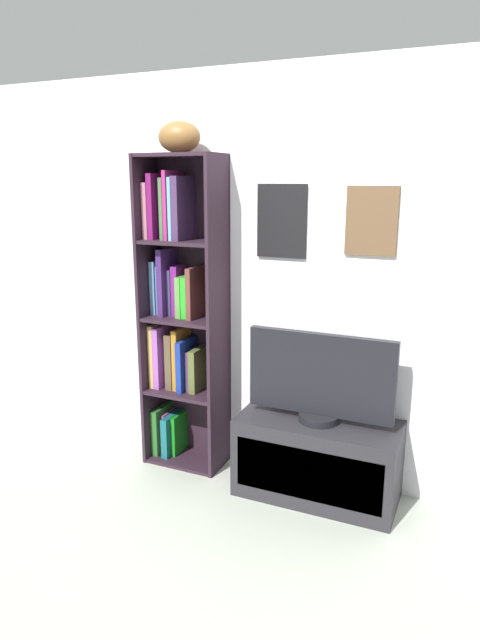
{
  "coord_description": "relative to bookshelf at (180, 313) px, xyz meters",
  "views": [
    {
      "loc": [
        1.18,
        -1.8,
        1.7
      ],
      "look_at": [
        0.0,
        0.85,
        0.97
      ],
      "focal_mm": 31.23,
      "sensor_mm": 36.0,
      "label": 1
    }
  ],
  "objects": [
    {
      "name": "bookshelf",
      "position": [
        0.0,
        0.0,
        0.0
      ],
      "size": [
        0.48,
        0.28,
        1.85
      ],
      "color": "#291A25",
      "rests_on": "ground"
    },
    {
      "name": "tv_stand",
      "position": [
        0.9,
        -0.09,
        -0.71
      ],
      "size": [
        0.87,
        0.39,
        0.45
      ],
      "color": "#262429",
      "rests_on": "ground"
    },
    {
      "name": "television",
      "position": [
        0.9,
        -0.09,
        -0.25
      ],
      "size": [
        0.79,
        0.22,
        0.49
      ],
      "color": "black",
      "rests_on": "tv_stand"
    },
    {
      "name": "football",
      "position": [
        0.05,
        -0.03,
        1.0
      ],
      "size": [
        0.25,
        0.19,
        0.17
      ],
      "primitive_type": "ellipsoid",
      "rotation": [
        0.0,
        0.0,
        0.08
      ],
      "color": "brown",
      "rests_on": "bookshelf"
    },
    {
      "name": "ground",
      "position": [
        0.45,
        -0.99,
        -0.96
      ],
      "size": [
        5.2,
        5.2,
        0.04
      ],
      "primitive_type": "cube",
      "color": "#A0A698"
    },
    {
      "name": "back_wall",
      "position": [
        0.46,
        0.14,
        0.22
      ],
      "size": [
        4.8,
        0.08,
        2.3
      ],
      "color": "silver",
      "rests_on": "ground"
    }
  ]
}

